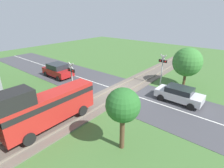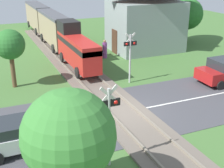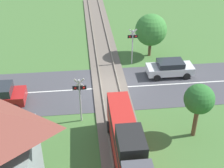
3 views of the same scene
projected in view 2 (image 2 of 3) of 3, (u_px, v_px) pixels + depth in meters
name	position (u px, v px, depth m)	size (l,w,h in m)	color
ground_plane	(122.00, 113.00, 16.73)	(60.00, 60.00, 0.00)	#426B33
road_surface	(122.00, 113.00, 16.72)	(48.00, 6.40, 0.02)	#424247
track_bed	(122.00, 112.00, 16.70)	(2.80, 48.00, 0.24)	#665B51
train	(52.00, 27.00, 29.39)	(1.58, 21.96, 3.18)	red
car_near_crossing	(25.00, 133.00, 13.27)	(3.93, 1.80, 1.40)	silver
crossing_signal_west_approach	(109.00, 116.00, 11.67)	(0.90, 0.18, 3.39)	#B7B7B7
crossing_signal_east_approach	(130.00, 52.00, 20.22)	(0.90, 0.18, 3.39)	#B7B7B7
station_building	(146.00, 11.00, 27.77)	(6.50, 5.12, 7.16)	gray
pedestrian_by_station	(105.00, 50.00, 26.25)	(0.39, 0.39, 1.56)	#7F3D84
tree_by_station	(187.00, 14.00, 31.16)	(3.11, 3.11, 4.34)	brown
tree_roadside_hedge	(10.00, 45.00, 19.29)	(1.88, 1.88, 3.76)	brown
tree_beyond_track	(69.00, 136.00, 9.48)	(2.95, 2.95, 4.09)	brown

